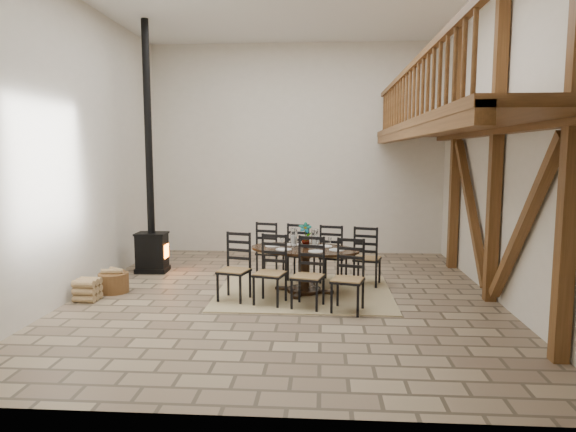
# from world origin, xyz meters

# --- Properties ---
(ground) EXTENTS (8.00, 8.00, 0.00)m
(ground) POSITION_xyz_m (0.00, 0.00, 0.00)
(ground) COLOR #9C8768
(ground) RESTS_ON ground
(room_shell) EXTENTS (7.02, 8.02, 5.01)m
(room_shell) POSITION_xyz_m (1.19, 0.00, 3.01)
(room_shell) COLOR silver
(room_shell) RESTS_ON ground
(rug) EXTENTS (3.00, 2.50, 0.02)m
(rug) POSITION_xyz_m (0.32, 0.27, 0.01)
(rug) COLOR tan
(rug) RESTS_ON ground
(dining_table) EXTENTS (2.82, 2.65, 1.23)m
(dining_table) POSITION_xyz_m (0.32, 0.27, 0.39)
(dining_table) COLOR black
(dining_table) RESTS_ON ground
(wood_stove) EXTENTS (0.64, 0.49, 5.00)m
(wood_stove) POSITION_xyz_m (-2.84, 1.66, 1.13)
(wood_stove) COLOR black
(wood_stove) RESTS_ON ground
(log_basket) EXTENTS (0.52, 0.52, 0.43)m
(log_basket) POSITION_xyz_m (-3.00, 0.08, 0.19)
(log_basket) COLOR brown
(log_basket) RESTS_ON ground
(log_stack) EXTENTS (0.37, 0.39, 0.37)m
(log_stack) POSITION_xyz_m (-3.21, -0.47, 0.18)
(log_stack) COLOR tan
(log_stack) RESTS_ON ground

